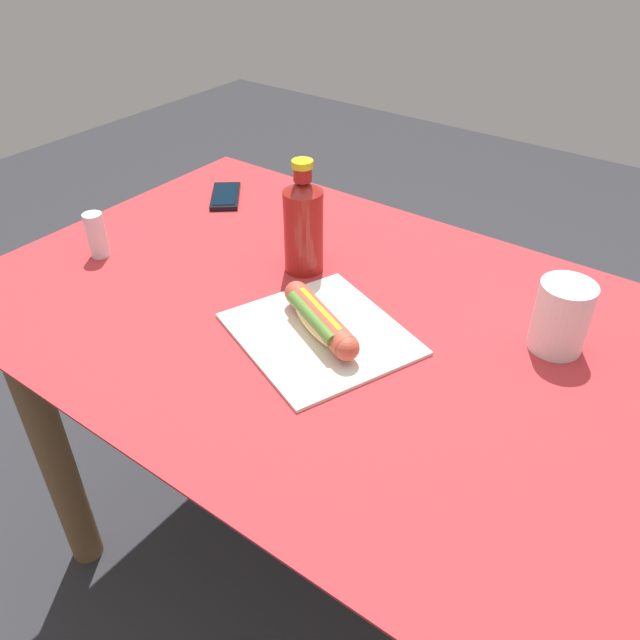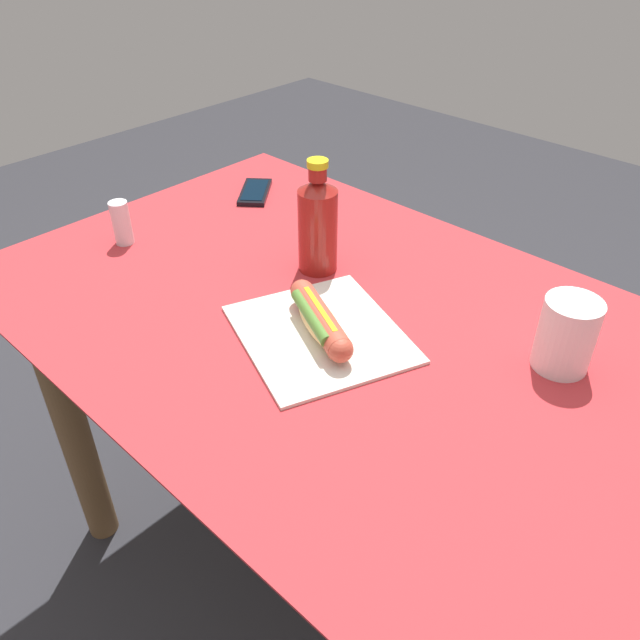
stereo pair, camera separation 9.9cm
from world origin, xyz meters
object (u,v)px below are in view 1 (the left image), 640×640
Objects in this scene: soda_bottle at (303,224)px; drinking_cup at (561,317)px; hot_dog at (319,320)px; cell_phone at (226,196)px; salt_shaker at (96,235)px.

soda_bottle is 1.84× the size of drinking_cup.
hot_dog is at bearing 134.29° from soda_bottle.
drinking_cup reaches higher than hot_dog.
hot_dog reaches higher than cell_phone.
drinking_cup is (-0.45, -0.05, -0.03)m from soda_bottle.
soda_bottle is at bearing -45.71° from hot_dog.
cell_phone is 1.61× the size of salt_shaker.
drinking_cup is 1.31× the size of salt_shaker.
soda_bottle is at bearing -150.85° from salt_shaker.
cell_phone is 0.67× the size of soda_bottle.
salt_shaker is at bearing 5.17° from hot_dog.
soda_bottle is (-0.32, 0.13, 0.09)m from cell_phone.
drinking_cup is (-0.31, -0.19, 0.03)m from hot_dog.
salt_shaker reaches higher than hot_dog.
hot_dog is 1.35× the size of cell_phone.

